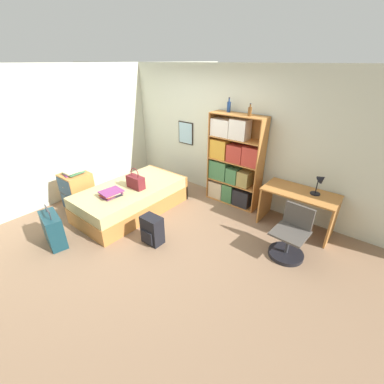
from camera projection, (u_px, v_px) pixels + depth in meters
ground_plane at (156, 221)px, 4.70m from camera, size 14.00×14.00×0.00m
wall_back at (213, 132)px, 5.32m from camera, size 10.00×0.09×2.60m
wall_left at (79, 133)px, 5.30m from camera, size 0.06×10.00×2.60m
bed at (132, 198)px, 4.96m from camera, size 1.12×2.05×0.51m
handbag at (136, 182)px, 4.74m from camera, size 0.35×0.17×0.40m
book_stack_on_bed at (111, 193)px, 4.48m from camera, size 0.32×0.38×0.10m
suitcase at (53, 230)px, 4.03m from camera, size 0.56×0.34×0.65m
dresser at (78, 191)px, 5.02m from camera, size 0.50×0.50×0.71m
magazine_pile_on_dresser at (73, 172)px, 4.86m from camera, size 0.32×0.37×0.07m
bookcase at (232, 163)px, 5.02m from camera, size 1.07×0.35×1.78m
bottle_green at (229, 106)px, 4.69m from camera, size 0.07×0.07×0.26m
bottle_brown at (250, 111)px, 4.36m from camera, size 0.06×0.06×0.21m
desk at (298, 203)px, 4.32m from camera, size 1.18×0.60×0.70m
desk_lamp at (321, 181)px, 4.02m from camera, size 0.21×0.16×0.37m
desk_chair at (289, 241)px, 3.81m from camera, size 0.52×0.52×0.78m
backpack at (152, 230)px, 4.07m from camera, size 0.33×0.25×0.47m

